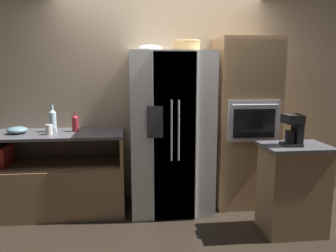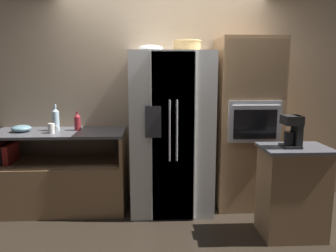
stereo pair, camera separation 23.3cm
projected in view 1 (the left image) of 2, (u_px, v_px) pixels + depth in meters
The scene contains 13 objects.
ground_plane at pixel (164, 208), 3.93m from camera, with size 20.00×20.00×0.00m, color black.
wall_back at pixel (160, 90), 4.13m from camera, with size 12.00×0.06×2.80m.
counter_left at pixel (57, 183), 3.80m from camera, with size 1.53×0.67×0.94m.
refrigerator at pixel (171, 132), 3.81m from camera, with size 0.93×0.78×1.85m.
wall_oven at pixel (244, 123), 3.97m from camera, with size 0.72×0.66×2.01m.
island_counter at pixel (293, 189), 3.30m from camera, with size 0.65×0.47×0.91m.
wicker_basket at pixel (186, 46), 3.72m from camera, with size 0.32×0.32×0.13m.
fruit_bowl at pixel (150, 48), 3.60m from camera, with size 0.26×0.26×0.07m.
bottle_tall at pixel (53, 120), 3.75m from camera, with size 0.08×0.08×0.31m.
bottle_short at pixel (75, 123), 3.78m from camera, with size 0.08×0.08×0.22m.
mug at pixel (49, 130), 3.60m from camera, with size 0.11×0.08×0.11m.
mixing_bowl at pixel (17, 130), 3.65m from camera, with size 0.22×0.22×0.08m.
coffee_maker at pixel (294, 129), 3.18m from camera, with size 0.17×0.18×0.31m.
Camera 1 is at (-0.37, -3.69, 1.63)m, focal length 35.00 mm.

